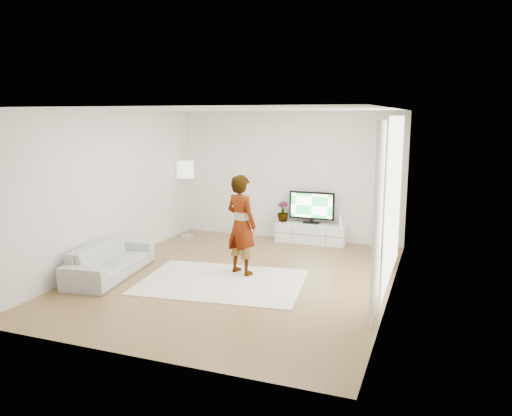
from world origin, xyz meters
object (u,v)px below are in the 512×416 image
at_px(media_console, 311,233).
at_px(player, 241,225).
at_px(sofa, 110,259).
at_px(floor_lamp, 185,173).
at_px(television, 312,206).
at_px(rug, 222,282).

xyz_separation_m(media_console, player, (-0.59, -2.53, 0.66)).
xyz_separation_m(sofa, floor_lamp, (-0.12, 2.96, 1.17)).
relative_size(sofa, floor_lamp, 1.14).
bearing_deg(floor_lamp, media_console, 9.02).
xyz_separation_m(media_console, television, (0.00, 0.03, 0.58)).
bearing_deg(rug, player, 75.53).
bearing_deg(rug, sofa, -169.79).
relative_size(rug, sofa, 1.35).
distance_m(television, sofa, 4.37).
distance_m(rug, player, 1.02).
distance_m(player, floor_lamp, 3.08).
bearing_deg(player, rug, 98.25).
bearing_deg(player, television, -80.23).
bearing_deg(sofa, floor_lamp, -5.36).
xyz_separation_m(player, floor_lamp, (-2.19, 2.09, 0.58)).
xyz_separation_m(television, sofa, (-2.65, -3.43, -0.51)).
distance_m(rug, sofa, 1.98).
xyz_separation_m(media_console, sofa, (-2.65, -3.40, 0.07)).
bearing_deg(player, floor_lamp, -20.97).
distance_m(media_console, television, 0.58).
bearing_deg(floor_lamp, rug, -51.82).
xyz_separation_m(player, sofa, (-2.07, -0.87, -0.59)).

